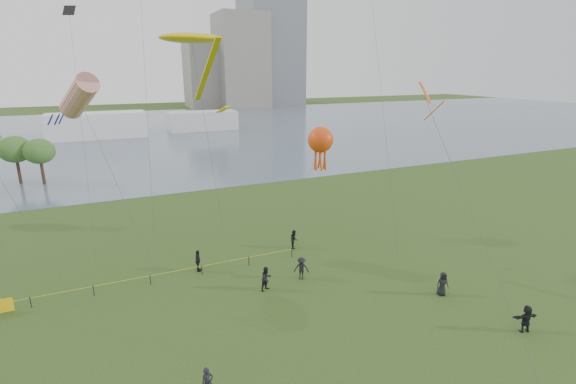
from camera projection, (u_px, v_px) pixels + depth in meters
name	position (u px, v px, depth m)	size (l,w,h in m)	color
lake	(148.00, 132.00, 109.30)	(400.00, 120.00, 0.08)	slate
building_mid	(241.00, 61.00, 176.14)	(20.00, 20.00, 38.00)	slate
building_low	(206.00, 74.00, 177.35)	(16.00, 18.00, 28.00)	gray
pavilion_left	(97.00, 125.00, 99.39)	(22.00, 8.00, 6.00)	white
pavilion_right	(203.00, 121.00, 112.31)	(18.00, 7.00, 5.00)	silver
fence	(61.00, 295.00, 29.68)	(24.07, 0.07, 1.05)	black
spectator_a	(266.00, 279.00, 31.19)	(0.91, 0.71, 1.87)	black
spectator_b	(301.00, 268.00, 32.81)	(1.20, 0.69, 1.85)	black
spectator_c	(198.00, 261.00, 34.09)	(1.08, 0.45, 1.85)	black
spectator_d	(443.00, 284.00, 30.51)	(0.88, 0.58, 1.81)	black
spectator_e	(526.00, 319.00, 26.22)	(1.69, 0.54, 1.82)	black
spectator_f	(208.00, 383.00, 20.97)	(0.62, 0.40, 1.69)	black
spectator_g	(294.00, 239.00, 38.60)	(0.85, 0.66, 1.74)	black
kite_stingray	(192.00, 39.00, 30.57)	(4.75, 9.96, 18.57)	#3F3F42
kite_windsock	(79.00, 96.00, 32.86)	(6.54, 8.16, 15.82)	#3F3F42
kite_octopus	(320.00, 140.00, 38.99)	(8.55, 6.94, 10.86)	#3F3F42
kite_delta	(430.00, 105.00, 25.14)	(1.61, 12.20, 15.29)	#3F3F42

